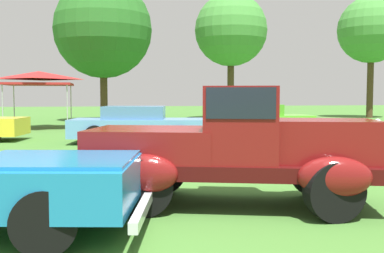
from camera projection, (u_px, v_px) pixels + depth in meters
ground_plane at (213, 204)px, 6.71m from camera, size 120.00×120.00×0.00m
feature_pickup_truck at (235, 146)px, 6.57m from camera, size 4.31×2.71×1.70m
show_car_skyblue at (139, 125)px, 15.22m from camera, size 4.73×2.49×1.22m
show_car_lime at (261, 120)px, 18.17m from camera, size 3.94×2.00×1.22m
canopy_tent_left_field at (39, 77)px, 21.73m from camera, size 3.05×3.05×2.71m
treeline_far_left at (103, 29)px, 27.81m from camera, size 5.90×5.90×8.51m
treeline_mid_left at (231, 30)px, 30.17m from camera, size 4.74×4.74×8.21m
treeline_center at (372, 30)px, 31.91m from camera, size 4.61×4.61×8.42m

